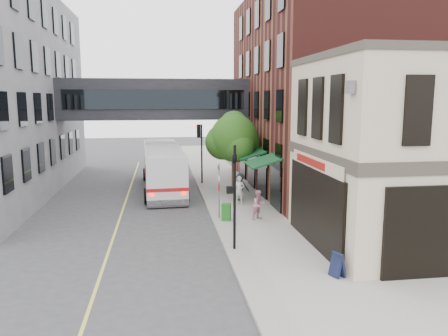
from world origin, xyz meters
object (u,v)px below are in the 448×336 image
object	(u,v)px
pedestrian_c	(240,187)
sandwich_board	(337,265)
pedestrian_a	(239,190)
pedestrian_b	(259,205)
bus	(163,166)
newspaper_box	(226,212)

from	to	relation	value
pedestrian_c	sandwich_board	world-z (taller)	pedestrian_c
pedestrian_a	pedestrian_b	world-z (taller)	pedestrian_a
bus	sandwich_board	size ratio (longest dim) A/B	12.81
newspaper_box	bus	bearing A→B (deg)	127.13
bus	pedestrian_c	size ratio (longest dim) A/B	6.70
bus	sandwich_board	xyz separation A→B (m)	(6.16, -17.19, -1.14)
pedestrian_b	sandwich_board	xyz separation A→B (m)	(1.14, -7.89, -0.34)
sandwich_board	newspaper_box	bearing A→B (deg)	88.79
bus	pedestrian_a	size ratio (longest dim) A/B	6.78
bus	newspaper_box	size ratio (longest dim) A/B	12.86
newspaper_box	sandwich_board	world-z (taller)	sandwich_board
bus	pedestrian_c	bearing A→B (deg)	-44.78
newspaper_box	pedestrian_c	bearing A→B (deg)	88.25
newspaper_box	sandwich_board	size ratio (longest dim) A/B	1.00
pedestrian_b	pedestrian_c	bearing A→B (deg)	64.45
bus	sandwich_board	distance (m)	18.30
pedestrian_a	newspaper_box	world-z (taller)	pedestrian_a
bus	pedestrian_a	distance (m)	7.39
pedestrian_b	sandwich_board	size ratio (longest dim) A/B	1.75
pedestrian_a	sandwich_board	bearing A→B (deg)	-61.57
bus	newspaper_box	distance (m)	9.86
bus	sandwich_board	bearing A→B (deg)	-70.28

